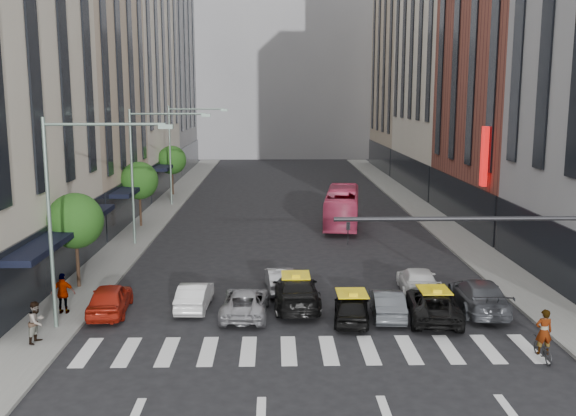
{
  "coord_description": "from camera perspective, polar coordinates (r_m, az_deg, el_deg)",
  "views": [
    {
      "loc": [
        -1.57,
        -22.64,
        9.98
      ],
      "look_at": [
        -0.79,
        11.62,
        4.0
      ],
      "focal_mm": 40.0,
      "sensor_mm": 36.0,
      "label": 1
    }
  ],
  "objects": [
    {
      "name": "tree_mid",
      "position": [
        50.11,
        -13.08,
        2.38
      ],
      "size": [
        2.88,
        2.88,
        4.95
      ],
      "color": "black",
      "rests_on": "sidewalk_left"
    },
    {
      "name": "taxi_right",
      "position": [
        30.1,
        12.8,
        -8.37
      ],
      "size": [
        2.87,
        5.11,
        1.35
      ],
      "primitive_type": "imported",
      "rotation": [
        0.0,
        0.0,
        3.01
      ],
      "color": "black",
      "rests_on": "ground"
    },
    {
      "name": "sidewalk_right",
      "position": [
        55.14,
        12.43,
        -0.69
      ],
      "size": [
        3.0,
        96.0,
        0.15
      ],
      "primitive_type": "cube",
      "color": "slate",
      "rests_on": "ground"
    },
    {
      "name": "building_far",
      "position": [
        107.95,
        -0.48,
        14.15
      ],
      "size": [
        30.0,
        10.0,
        36.0
      ],
      "primitive_type": "cube",
      "color": "gray",
      "rests_on": "ground"
    },
    {
      "name": "bus",
      "position": [
        50.38,
        4.84,
        0.1
      ],
      "size": [
        3.81,
        10.57,
        2.88
      ],
      "primitive_type": "imported",
      "rotation": [
        0.0,
        0.0,
        3.0
      ],
      "color": "#C1385C",
      "rests_on": "ground"
    },
    {
      "name": "rider",
      "position": [
        26.5,
        21.87,
        -8.91
      ],
      "size": [
        0.65,
        0.43,
        1.78
      ],
      "primitive_type": "imported",
      "rotation": [
        0.0,
        0.0,
        3.14
      ],
      "color": "gray",
      "rests_on": "motorcycle"
    },
    {
      "name": "tree_near",
      "position": [
        34.79,
        -18.38,
        -1.1
      ],
      "size": [
        2.88,
        2.88,
        4.95
      ],
      "color": "black",
      "rests_on": "sidewalk_left"
    },
    {
      "name": "car_white_front",
      "position": [
        31.08,
        -8.3,
        -7.71
      ],
      "size": [
        1.51,
        3.9,
        1.27
      ],
      "primitive_type": "imported",
      "rotation": [
        0.0,
        0.0,
        3.1
      ],
      "color": "silver",
      "rests_on": "ground"
    },
    {
      "name": "pedestrian_far",
      "position": [
        31.29,
        -19.36,
        -7.17
      ],
      "size": [
        1.11,
        0.46,
        1.89
      ],
      "primitive_type": "imported",
      "rotation": [
        0.0,
        0.0,
        3.14
      ],
      "color": "gray",
      "rests_on": "sidewalk_left"
    },
    {
      "name": "building_right_b",
      "position": [
        53.09,
        19.66,
        12.6
      ],
      "size": [
        8.0,
        18.0,
        26.0
      ],
      "primitive_type": "cube",
      "color": "brown",
      "rests_on": "ground"
    },
    {
      "name": "building_right_d",
      "position": [
        89.68,
        10.9,
        12.29
      ],
      "size": [
        8.0,
        18.0,
        28.0
      ],
      "primitive_type": "cube",
      "color": "tan",
      "rests_on": "ground"
    },
    {
      "name": "pedestrian_near",
      "position": [
        28.13,
        -21.44,
        -9.41
      ],
      "size": [
        0.83,
        0.97,
        1.72
      ],
      "primitive_type": "imported",
      "rotation": [
        0.0,
        0.0,
        1.32
      ],
      "color": "gray",
      "rests_on": "sidewalk_left"
    },
    {
      "name": "building_left_d",
      "position": [
        89.13,
        -11.57,
        12.93
      ],
      "size": [
        8.0,
        18.0,
        30.0
      ],
      "primitive_type": "cube",
      "color": "gray",
      "rests_on": "ground"
    },
    {
      "name": "streetlamp_near",
      "position": [
        28.25,
        -18.74,
        1.07
      ],
      "size": [
        5.38,
        0.25,
        9.0
      ],
      "color": "gray",
      "rests_on": "sidewalk_left"
    },
    {
      "name": "car_row2_right",
      "position": [
        33.6,
        11.48,
        -6.38
      ],
      "size": [
        2.34,
        4.82,
        1.35
      ],
      "primitive_type": "imported",
      "rotation": [
        0.0,
        0.0,
        3.04
      ],
      "color": "white",
      "rests_on": "ground"
    },
    {
      "name": "ground",
      "position": [
        24.79,
        2.51,
        -13.85
      ],
      "size": [
        160.0,
        160.0,
        0.0
      ],
      "primitive_type": "plane",
      "color": "black",
      "rests_on": "ground"
    },
    {
      "name": "car_row2_left",
      "position": [
        33.41,
        -0.73,
        -6.36
      ],
      "size": [
        1.7,
        3.93,
        1.26
      ],
      "primitive_type": "imported",
      "rotation": [
        0.0,
        0.0,
        3.24
      ],
      "color": "#ADAEB3",
      "rests_on": "ground"
    },
    {
      "name": "car_grey_mid",
      "position": [
        29.99,
        8.8,
        -8.36
      ],
      "size": [
        1.6,
        4.0,
        1.29
      ],
      "primitive_type": "imported",
      "rotation": [
        0.0,
        0.0,
        3.08
      ],
      "color": "#3D4044",
      "rests_on": "ground"
    },
    {
      "name": "tree_far",
      "position": [
        65.75,
        -10.28,
        4.21
      ],
      "size": [
        2.88,
        2.88,
        4.95
      ],
      "color": "black",
      "rests_on": "sidewalk_left"
    },
    {
      "name": "car_grey_curb",
      "position": [
        31.73,
        16.62,
        -7.44
      ],
      "size": [
        2.46,
        5.32,
        1.5
      ],
      "primitive_type": "imported",
      "rotation": [
        0.0,
        0.0,
        3.07
      ],
      "color": "#414349",
      "rests_on": "ground"
    },
    {
      "name": "taxi_center",
      "position": [
        29.15,
        5.67,
        -8.81
      ],
      "size": [
        1.95,
        3.98,
        1.31
      ],
      "primitive_type": "imported",
      "rotation": [
        0.0,
        0.0,
        3.03
      ],
      "color": "black",
      "rests_on": "ground"
    },
    {
      "name": "traffic_signal",
      "position": [
        24.18,
        21.32,
        -3.96
      ],
      "size": [
        10.1,
        0.2,
        6.0
      ],
      "color": "black",
      "rests_on": "ground"
    },
    {
      "name": "streetlamp_mid",
      "position": [
        43.67,
        -12.52,
        4.31
      ],
      "size": [
        5.38,
        0.25,
        9.0
      ],
      "color": "gray",
      "rests_on": "sidewalk_left"
    },
    {
      "name": "car_red",
      "position": [
        31.17,
        -15.55,
        -7.76
      ],
      "size": [
        1.98,
        4.31,
        1.43
      ],
      "primitive_type": "imported",
      "rotation": [
        0.0,
        0.0,
        3.21
      ],
      "color": "#9C1B0E",
      "rests_on": "ground"
    },
    {
      "name": "motorcycle",
      "position": [
        26.94,
        21.69,
        -11.58
      ],
      "size": [
        0.58,
        1.66,
        0.87
      ],
      "primitive_type": "imported",
      "rotation": [
        0.0,
        0.0,
        3.14
      ],
      "color": "black",
      "rests_on": "ground"
    },
    {
      "name": "streetlamp_far",
      "position": [
        59.39,
        -9.55,
        5.82
      ],
      "size": [
        5.38,
        0.25,
        9.0
      ],
      "color": "gray",
      "rests_on": "sidewalk_left"
    },
    {
      "name": "sidewalk_left",
      "position": [
        54.48,
        -11.78,
        -0.79
      ],
      "size": [
        3.0,
        96.0,
        0.15
      ],
      "primitive_type": "cube",
      "color": "slate",
      "rests_on": "ground"
    },
    {
      "name": "liberty_sign",
      "position": [
        45.11,
        17.06,
        4.4
      ],
      "size": [
        0.3,
        0.7,
        4.0
      ],
      "color": "red",
      "rests_on": "ground"
    },
    {
      "name": "car_silver",
      "position": [
        29.9,
        -3.83,
        -8.36
      ],
      "size": [
        2.24,
        4.58,
        1.25
      ],
      "primitive_type": "imported",
      "rotation": [
        0.0,
        0.0,
        3.1
      ],
      "color": "#929297",
      "rests_on": "ground"
    },
    {
      "name": "taxi_left",
      "position": [
        30.99,
        0.68,
        -7.39
      ],
      "size": [
        2.34,
        5.38,
        1.54
      ],
      "primitive_type": "imported",
      "rotation": [
        0.0,
        0.0,
        3.18
      ],
      "color": "black",
      "rests_on": "ground"
    },
    {
      "name": "building_left_c",
      "position": [
        70.81,
        -14.46,
        16.1
      ],
      "size": [
        8.0,
        20.0,
        36.0
      ],
      "primitive_type": "cube",
      "color": "beige",
      "rests_on": "ground"
    },
    {
      "name": "building_left_b",
      "position": [
        52.98,
        -18.63,
        11.57
      ],
      "size": [
        8.0,
        16.0,
        24.0
      ],
      "primitive_type": "cube",
      "color": "tan",
      "rests_on": "ground"
    }
  ]
}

